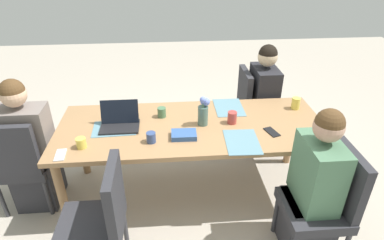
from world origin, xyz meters
name	(u,v)px	position (x,y,z in m)	size (l,w,h in m)	color
ground_plane	(192,190)	(0.00, 0.00, 0.00)	(10.00, 10.00, 0.00)	#B2A899
dining_table	(192,132)	(0.00, 0.00, 0.66)	(2.27, 0.90, 0.73)	#9E754C
chair_head_right_left_near	(21,161)	(1.44, 0.08, 0.50)	(0.44, 0.44, 0.90)	#2D2D33
person_head_right_left_near	(30,153)	(1.38, 0.00, 0.53)	(0.40, 0.36, 1.19)	#2D2D33
chair_near_left_mid	(254,105)	(-0.75, -0.77, 0.50)	(0.44, 0.44, 0.90)	#2D2D33
person_near_left_mid	(262,105)	(-0.82, -0.71, 0.53)	(0.36, 0.40, 1.19)	#2D2D33
chair_far_left_far	(326,200)	(-0.89, 0.73, 0.50)	(0.44, 0.44, 0.90)	#2D2D33
person_far_left_far	(313,192)	(-0.82, 0.67, 0.53)	(0.36, 0.40, 1.19)	#2D2D33
chair_far_right_near	(100,217)	(0.68, 0.76, 0.50)	(0.44, 0.44, 0.90)	#2D2D33
flower_vase	(203,111)	(-0.10, -0.01, 0.86)	(0.10, 0.10, 0.27)	#4C6B60
placemat_head_right_left_near	(115,128)	(0.65, 0.00, 0.73)	(0.36, 0.26, 0.00)	slate
placemat_near_left_mid	(229,107)	(-0.37, -0.29, 0.73)	(0.36, 0.26, 0.00)	slate
placemat_far_left_far	(242,142)	(-0.37, 0.29, 0.73)	(0.36, 0.26, 0.00)	slate
laptop_head_right_left_near	(120,122)	(0.61, -0.02, 0.77)	(0.32, 0.22, 0.21)	black
coffee_mug_near_left	(296,103)	(-0.98, -0.22, 0.78)	(0.08, 0.08, 0.11)	#DBC64C
coffee_mug_near_right	(232,118)	(-0.34, -0.01, 0.78)	(0.08, 0.08, 0.10)	#AD3D38
coffee_mug_centre_left	(162,112)	(0.25, -0.17, 0.77)	(0.07, 0.07, 0.09)	#47704C
coffee_mug_centre_right	(81,143)	(0.86, 0.26, 0.77)	(0.08, 0.08, 0.08)	#DBC64C
coffee_mug_far_left	(151,137)	(0.34, 0.23, 0.77)	(0.07, 0.07, 0.08)	#33477A
book_red_cover	(184,135)	(0.08, 0.18, 0.75)	(0.20, 0.14, 0.04)	#335693
phone_black	(272,132)	(-0.64, 0.17, 0.73)	(0.15, 0.07, 0.01)	black
phone_silver	(60,155)	(1.00, 0.35, 0.73)	(0.15, 0.07, 0.01)	silver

